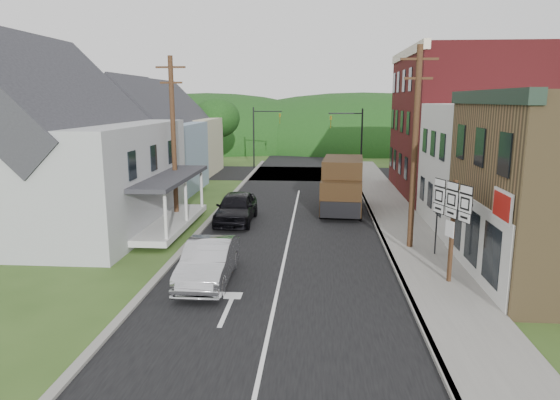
% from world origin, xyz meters
% --- Properties ---
extents(ground, '(120.00, 120.00, 0.00)m').
position_xyz_m(ground, '(0.00, 0.00, 0.00)').
color(ground, '#2D4719').
rests_on(ground, ground).
extents(road, '(9.00, 90.00, 0.02)m').
position_xyz_m(road, '(0.00, 10.00, 0.00)').
color(road, black).
rests_on(road, ground).
extents(cross_road, '(60.00, 9.00, 0.02)m').
position_xyz_m(cross_road, '(0.00, 27.00, 0.00)').
color(cross_road, black).
rests_on(cross_road, ground).
extents(sidewalk_right, '(2.80, 55.00, 0.15)m').
position_xyz_m(sidewalk_right, '(5.90, 8.00, 0.07)').
color(sidewalk_right, slate).
rests_on(sidewalk_right, ground).
extents(curb_right, '(0.20, 55.00, 0.15)m').
position_xyz_m(curb_right, '(4.55, 8.00, 0.07)').
color(curb_right, slate).
rests_on(curb_right, ground).
extents(curb_left, '(0.30, 55.00, 0.12)m').
position_xyz_m(curb_left, '(-4.65, 8.00, 0.06)').
color(curb_left, slate).
rests_on(curb_left, ground).
extents(storefront_white, '(8.00, 7.00, 6.50)m').
position_xyz_m(storefront_white, '(11.30, 7.50, 3.25)').
color(storefront_white, silver).
rests_on(storefront_white, ground).
extents(storefront_red, '(8.00, 12.00, 10.00)m').
position_xyz_m(storefront_red, '(11.30, 17.00, 5.00)').
color(storefront_red, maroon).
rests_on(storefront_red, ground).
extents(house_gray, '(10.20, 12.24, 8.35)m').
position_xyz_m(house_gray, '(-12.00, 6.00, 4.23)').
color(house_gray, '#AFB1B5').
rests_on(house_gray, ground).
extents(house_blue, '(7.14, 8.16, 7.28)m').
position_xyz_m(house_blue, '(-11.00, 17.00, 3.69)').
color(house_blue, '#8197B0').
rests_on(house_blue, ground).
extents(house_cream, '(7.14, 8.16, 7.28)m').
position_xyz_m(house_cream, '(-11.50, 26.00, 3.69)').
color(house_cream, '#C0BB95').
rests_on(house_cream, ground).
extents(utility_pole_right, '(1.60, 0.26, 9.00)m').
position_xyz_m(utility_pole_right, '(5.60, 3.50, 4.66)').
color(utility_pole_right, '#472D19').
rests_on(utility_pole_right, ground).
extents(utility_pole_left, '(1.60, 0.26, 9.00)m').
position_xyz_m(utility_pole_left, '(-6.50, 8.00, 4.66)').
color(utility_pole_left, '#472D19').
rests_on(utility_pole_left, ground).
extents(traffic_signal_right, '(2.87, 0.20, 6.00)m').
position_xyz_m(traffic_signal_right, '(4.30, 23.50, 3.76)').
color(traffic_signal_right, black).
rests_on(traffic_signal_right, ground).
extents(traffic_signal_left, '(2.87, 0.20, 6.00)m').
position_xyz_m(traffic_signal_left, '(-4.30, 30.50, 3.76)').
color(traffic_signal_left, black).
rests_on(traffic_signal_left, ground).
extents(tree_left_b, '(4.80, 4.80, 6.94)m').
position_xyz_m(tree_left_b, '(-17.00, 12.00, 4.88)').
color(tree_left_b, '#382616').
rests_on(tree_left_b, ground).
extents(tree_left_c, '(5.80, 5.80, 8.41)m').
position_xyz_m(tree_left_c, '(-19.00, 20.00, 5.94)').
color(tree_left_c, '#382616').
rests_on(tree_left_c, ground).
extents(tree_left_d, '(4.80, 4.80, 6.94)m').
position_xyz_m(tree_left_d, '(-9.00, 32.00, 4.88)').
color(tree_left_d, '#382616').
rests_on(tree_left_d, ground).
extents(forested_ridge, '(90.00, 30.00, 16.00)m').
position_xyz_m(forested_ridge, '(0.00, 55.00, 0.00)').
color(forested_ridge, black).
rests_on(forested_ridge, ground).
extents(silver_sedan, '(1.71, 4.77, 1.57)m').
position_xyz_m(silver_sedan, '(-2.62, -1.34, 0.78)').
color(silver_sedan, '#B2B2B7').
rests_on(silver_sedan, ground).
extents(dark_sedan, '(2.01, 4.94, 1.68)m').
position_xyz_m(dark_sedan, '(-3.10, 7.91, 0.84)').
color(dark_sedan, black).
rests_on(dark_sedan, ground).
extents(delivery_van, '(2.78, 5.93, 3.23)m').
position_xyz_m(delivery_van, '(2.87, 11.09, 1.63)').
color(delivery_van, black).
rests_on(delivery_van, ground).
extents(route_sign_cluster, '(0.85, 2.04, 3.77)m').
position_xyz_m(route_sign_cluster, '(6.19, -0.95, 2.59)').
color(route_sign_cluster, '#472D19').
rests_on(route_sign_cluster, sidewalk_right).
extents(warning_sign, '(0.13, 0.73, 2.63)m').
position_xyz_m(warning_sign, '(6.45, 2.42, 1.83)').
color(warning_sign, black).
rests_on(warning_sign, sidewalk_right).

